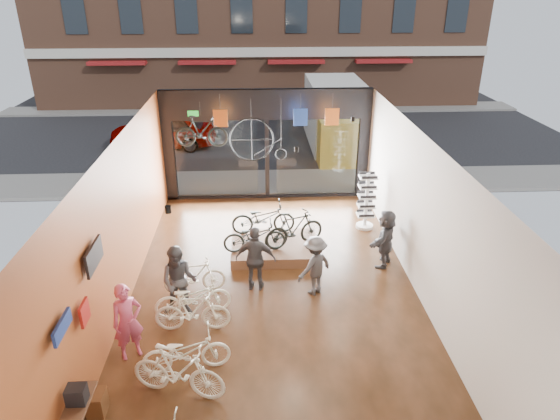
{
  "coord_description": "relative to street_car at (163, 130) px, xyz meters",
  "views": [
    {
      "loc": [
        -0.38,
        -10.31,
        7.01
      ],
      "look_at": [
        0.21,
        1.4,
        1.59
      ],
      "focal_mm": 32.0,
      "sensor_mm": 36.0,
      "label": 1
    }
  ],
  "objects": [
    {
      "name": "sidewalk_far",
      "position": [
        4.57,
        7.0,
        -0.75
      ],
      "size": [
        30.0,
        2.0,
        0.12
      ],
      "primitive_type": "cube",
      "color": "slate",
      "rests_on": "ground"
    },
    {
      "name": "ceiling",
      "position": [
        4.57,
        -12.0,
        3.01
      ],
      "size": [
        7.0,
        12.0,
        0.04
      ],
      "primitive_type": "cube",
      "color": "black",
      "rests_on": "ground"
    },
    {
      "name": "exit_sign",
      "position": [
        2.17,
        -6.12,
        2.24
      ],
      "size": [
        0.35,
        0.06,
        0.18
      ],
      "primitive_type": "cube",
      "color": "#198C26",
      "rests_on": "storefront"
    },
    {
      "name": "floor_bike_4",
      "position": [
        2.69,
        -12.79,
        -0.35
      ],
      "size": [
        1.82,
        0.96,
        0.91
      ],
      "primitive_type": "imported",
      "rotation": [
        0.0,
        0.0,
        1.79
      ],
      "color": "white",
      "rests_on": "ground_plane"
    },
    {
      "name": "hung_bike",
      "position": [
        2.59,
        -7.8,
        2.12
      ],
      "size": [
        1.6,
        0.53,
        0.95
      ],
      "primitive_type": "imported",
      "rotation": [
        0.0,
        0.0,
        1.52
      ],
      "color": "black",
      "rests_on": "ceiling"
    },
    {
      "name": "street_road",
      "position": [
        4.57,
        3.0,
        -0.82
      ],
      "size": [
        30.0,
        18.0,
        0.02
      ],
      "primitive_type": "cube",
      "color": "black",
      "rests_on": "ground"
    },
    {
      "name": "floor_bike_2",
      "position": [
        2.76,
        -14.6,
        -0.36
      ],
      "size": [
        1.78,
        0.85,
        0.9
      ],
      "primitive_type": "imported",
      "rotation": [
        0.0,
        0.0,
        1.72
      ],
      "color": "white",
      "rests_on": "ground_plane"
    },
    {
      "name": "floor_bike_5",
      "position": [
        2.64,
        -11.88,
        -0.35
      ],
      "size": [
        1.55,
        0.63,
        0.9
      ],
      "primitive_type": "imported",
      "rotation": [
        0.0,
        0.0,
        1.71
      ],
      "color": "white",
      "rests_on": "ground_plane"
    },
    {
      "name": "display_bike_mid",
      "position": [
        5.2,
        -10.19,
        0.01
      ],
      "size": [
        1.79,
        1.09,
        1.04
      ],
      "primitive_type": "imported",
      "rotation": [
        0.0,
        0.0,
        1.95
      ],
      "color": "black",
      "rests_on": "display_platform"
    },
    {
      "name": "customer_0",
      "position": [
        1.57,
        -14.11,
        0.03
      ],
      "size": [
        0.73,
        0.65,
        1.67
      ],
      "primitive_type": "imported",
      "rotation": [
        0.0,
        0.0,
        0.51
      ],
      "color": "#CC4C72",
      "rests_on": "ground_plane"
    },
    {
      "name": "sunglasses_rack",
      "position": [
        7.52,
        -8.59,
        0.09
      ],
      "size": [
        0.61,
        0.53,
        1.79
      ],
      "primitive_type": null,
      "rotation": [
        0.0,
        0.0,
        0.21
      ],
      "color": "white",
      "rests_on": "ground_plane"
    },
    {
      "name": "sidewalk_near",
      "position": [
        4.57,
        -4.8,
        -0.75
      ],
      "size": [
        30.0,
        2.4,
        0.12
      ],
      "primitive_type": "cube",
      "color": "slate",
      "rests_on": "ground"
    },
    {
      "name": "wall_right",
      "position": [
        8.09,
        -12.0,
        1.09
      ],
      "size": [
        0.04,
        12.0,
        3.8
      ],
      "primitive_type": "cube",
      "color": "beige",
      "rests_on": "ground"
    },
    {
      "name": "customer_5",
      "position": [
        7.57,
        -10.82,
        -0.01
      ],
      "size": [
        1.15,
        1.52,
        1.6
      ],
      "primitive_type": "imported",
      "rotation": [
        0.0,
        0.0,
        4.19
      ],
      "color": "#3F3F44",
      "rests_on": "ground_plane"
    },
    {
      "name": "floor_bike_3",
      "position": [
        2.74,
        -13.35,
        -0.31
      ],
      "size": [
        1.65,
        0.49,
        0.99
      ],
      "primitive_type": "imported",
      "rotation": [
        0.0,
        0.0,
        1.56
      ],
      "color": "white",
      "rests_on": "ground_plane"
    },
    {
      "name": "wall_merch",
      "position": [
        1.19,
        -15.5,
        0.49
      ],
      "size": [
        0.4,
        2.4,
        2.6
      ],
      "primitive_type": null,
      "color": "navy",
      "rests_on": "wall_left"
    },
    {
      "name": "display_bike_left",
      "position": [
        4.11,
        -10.43,
        -0.06
      ],
      "size": [
        1.73,
        0.74,
        0.88
      ],
      "primitive_type": "imported",
      "rotation": [
        0.0,
        0.0,
        1.66
      ],
      "color": "black",
      "rests_on": "display_platform"
    },
    {
      "name": "street_car",
      "position": [
        0.0,
        0.0,
        0.0
      ],
      "size": [
        4.73,
        1.9,
        1.61
      ],
      "primitive_type": "imported",
      "rotation": [
        0.0,
        0.0,
        -1.57
      ],
      "color": "gray",
      "rests_on": "street_road"
    },
    {
      "name": "display_platform",
      "position": [
        4.66,
        -10.05,
        -0.66
      ],
      "size": [
        2.4,
        1.8,
        0.3
      ],
      "primitive_type": "cube",
      "color": "#462E20",
      "rests_on": "ground_plane"
    },
    {
      "name": "customer_3",
      "position": [
        5.55,
        -12.05,
        -0.04
      ],
      "size": [
        1.13,
        1.05,
        1.53
      ],
      "primitive_type": "imported",
      "rotation": [
        0.0,
        0.0,
        3.78
      ],
      "color": "#3F3F44",
      "rests_on": "ground_plane"
    },
    {
      "name": "jersey_mid",
      "position": [
        5.63,
        -6.8,
        2.24
      ],
      "size": [
        0.45,
        0.03,
        0.55
      ],
      "primitive_type": "cube",
      "color": "#1E3F99",
      "rests_on": "ceiling"
    },
    {
      "name": "wall_left",
      "position": [
        1.05,
        -12.0,
        1.09
      ],
      "size": [
        0.04,
        12.0,
        3.8
      ],
      "primitive_type": "cube",
      "color": "#B15829",
      "rests_on": "ground"
    },
    {
      "name": "storefront",
      "position": [
        4.57,
        -6.0,
        1.09
      ],
      "size": [
        7.0,
        0.26,
        3.8
      ],
      "primitive_type": null,
      "color": "black",
      "rests_on": "ground"
    },
    {
      "name": "jersey_left",
      "position": [
        3.1,
        -6.8,
        2.24
      ],
      "size": [
        0.45,
        0.03,
        0.55
      ],
      "primitive_type": "cube",
      "color": "#CC5919",
      "rests_on": "ceiling"
    },
    {
      "name": "ground_plane",
      "position": [
        4.57,
        -12.0,
        -0.83
      ],
      "size": [
        7.0,
        12.0,
        0.04
      ],
      "primitive_type": "cube",
      "color": "black",
      "rests_on": "ground"
    },
    {
      "name": "floor_bike_1",
      "position": [
        2.7,
        -15.23,
        -0.27
      ],
      "size": [
        1.87,
        0.99,
        1.08
      ],
      "primitive_type": "imported",
      "rotation": [
        0.0,
        0.0,
        1.29
      ],
      "color": "white",
      "rests_on": "ground_plane"
    },
    {
      "name": "customer_1",
      "position": [
        2.41,
        -12.72,
        0.05
      ],
      "size": [
        0.88,
        0.71,
        1.72
      ],
      "primitive_type": "imported",
      "rotation": [
        0.0,
        0.0,
        -0.08
      ],
      "color": "#3F3F44",
      "rests_on": "ground_plane"
    },
    {
      "name": "penny_farthing",
      "position": [
        4.35,
        -7.5,
        1.69
      ],
      "size": [
        1.72,
        0.06,
        1.37
      ],
      "primitive_type": null,
      "color": "black",
      "rests_on": "ceiling"
    },
    {
      "name": "box_truck",
      "position": [
        7.87,
        -1.0,
        0.62
      ],
      "size": [
        2.42,
        7.25,
        2.86
      ],
      "primitive_type": null,
      "color": "silver",
      "rests_on": "street_road"
    },
    {
      "name": "display_bike_right",
      "position": [
        4.36,
        -9.38,
        -0.03
      ],
      "size": [
        1.86,
        0.74,
        0.96
      ],
      "primitive_type": "imported",
      "rotation": [
        0.0,
        0.0,
        1.63
      ],
      "color": "black",
      "rests_on": "display_platform"
    },
    {
      "name": "jersey_right",
      "position": [
        6.63,
        -6.8,
        2.24
      ],
      "size": [
        0.45,
        0.03,
        0.55
      ],
      "primitive_type": "cube",
      "color": "#CC5919",
      "rests_on": "ceiling"
    },
    {
      "name": "customer_2",
      "position": [
        4.14,
        -11.8,
        0.04
      ],
      "size": [
        1.05,
        0.57,
        1.69
      ],
      "primitive_type": "imported",
      "rotation": [
        0.0,
        0.0,
        2.98
      ],
      "color": "#3F3F44",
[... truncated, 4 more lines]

